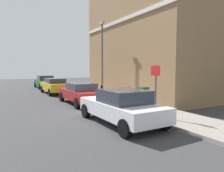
{
  "coord_description": "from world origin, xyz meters",
  "views": [
    {
      "loc": [
        -4.84,
        -9.94,
        2.3
      ],
      "look_at": [
        1.31,
        1.46,
        1.2
      ],
      "focal_mm": 33.3,
      "sensor_mm": 36.0,
      "label": 1
    }
  ],
  "objects_px": {
    "car_white": "(121,106)",
    "bollard_far_kerb": "(102,92)",
    "car_green": "(45,82)",
    "bollard_near_cabinet": "(129,94)",
    "car_red": "(81,93)",
    "street_sign": "(156,83)",
    "utility_cabinet": "(143,98)",
    "car_yellow": "(55,86)",
    "lamppost": "(102,55)"
  },
  "relations": [
    {
      "from": "car_white",
      "to": "bollard_far_kerb",
      "type": "height_order",
      "value": "car_white"
    },
    {
      "from": "car_green",
      "to": "bollard_near_cabinet",
      "type": "height_order",
      "value": "car_green"
    },
    {
      "from": "car_red",
      "to": "bollard_near_cabinet",
      "type": "distance_m",
      "value": 3.18
    },
    {
      "from": "street_sign",
      "to": "utility_cabinet",
      "type": "bearing_deg",
      "value": 68.3
    },
    {
      "from": "bollard_near_cabinet",
      "to": "car_yellow",
      "type": "bearing_deg",
      "value": 107.05
    },
    {
      "from": "car_green",
      "to": "bollard_near_cabinet",
      "type": "distance_m",
      "value": 14.61
    },
    {
      "from": "car_white",
      "to": "street_sign",
      "type": "xyz_separation_m",
      "value": [
        1.64,
        -0.2,
        0.93
      ]
    },
    {
      "from": "utility_cabinet",
      "to": "bollard_near_cabinet",
      "type": "xyz_separation_m",
      "value": [
        0.1,
        1.54,
        0.02
      ]
    },
    {
      "from": "car_red",
      "to": "utility_cabinet",
      "type": "xyz_separation_m",
      "value": [
        2.23,
        -3.7,
        -0.03
      ]
    },
    {
      "from": "car_white",
      "to": "street_sign",
      "type": "relative_size",
      "value": 1.94
    },
    {
      "from": "car_red",
      "to": "bollard_far_kerb",
      "type": "distance_m",
      "value": 1.38
    },
    {
      "from": "car_green",
      "to": "lamppost",
      "type": "relative_size",
      "value": 0.78
    },
    {
      "from": "car_white",
      "to": "utility_cabinet",
      "type": "distance_m",
      "value": 2.99
    },
    {
      "from": "bollard_near_cabinet",
      "to": "bollard_far_kerb",
      "type": "distance_m",
      "value": 2.04
    },
    {
      "from": "car_yellow",
      "to": "utility_cabinet",
      "type": "height_order",
      "value": "car_yellow"
    },
    {
      "from": "bollard_near_cabinet",
      "to": "lamppost",
      "type": "bearing_deg",
      "value": 88.9
    },
    {
      "from": "bollard_near_cabinet",
      "to": "lamppost",
      "type": "height_order",
      "value": "lamppost"
    },
    {
      "from": "car_green",
      "to": "street_sign",
      "type": "relative_size",
      "value": 1.94
    },
    {
      "from": "bollard_far_kerb",
      "to": "lamppost",
      "type": "height_order",
      "value": "lamppost"
    },
    {
      "from": "car_red",
      "to": "bollard_far_kerb",
      "type": "relative_size",
      "value": 4.17
    },
    {
      "from": "bollard_near_cabinet",
      "to": "car_green",
      "type": "bearing_deg",
      "value": 99.24
    },
    {
      "from": "bollard_near_cabinet",
      "to": "street_sign",
      "type": "bearing_deg",
      "value": -104.1
    },
    {
      "from": "car_green",
      "to": "bollard_near_cabinet",
      "type": "relative_size",
      "value": 4.29
    },
    {
      "from": "utility_cabinet",
      "to": "car_green",
      "type": "bearing_deg",
      "value": 98.01
    },
    {
      "from": "lamppost",
      "to": "car_white",
      "type": "bearing_deg",
      "value": -109.81
    },
    {
      "from": "street_sign",
      "to": "bollard_far_kerb",
      "type": "bearing_deg",
      "value": 91.45
    },
    {
      "from": "bollard_far_kerb",
      "to": "street_sign",
      "type": "height_order",
      "value": "street_sign"
    },
    {
      "from": "car_red",
      "to": "bollard_far_kerb",
      "type": "bearing_deg",
      "value": -107.22
    },
    {
      "from": "bollard_near_cabinet",
      "to": "car_white",
      "type": "bearing_deg",
      "value": -127.42
    },
    {
      "from": "car_yellow",
      "to": "car_green",
      "type": "xyz_separation_m",
      "value": [
        0.24,
        5.99,
        0.02
      ]
    },
    {
      "from": "car_green",
      "to": "car_red",
      "type": "bearing_deg",
      "value": -179.74
    },
    {
      "from": "car_yellow",
      "to": "bollard_near_cabinet",
      "type": "height_order",
      "value": "car_yellow"
    },
    {
      "from": "car_green",
      "to": "bollard_far_kerb",
      "type": "height_order",
      "value": "car_green"
    },
    {
      "from": "utility_cabinet",
      "to": "lamppost",
      "type": "xyz_separation_m",
      "value": [
        0.17,
        5.46,
        2.62
      ]
    },
    {
      "from": "car_green",
      "to": "bollard_far_kerb",
      "type": "xyz_separation_m",
      "value": [
        1.33,
        -12.65,
        -0.06
      ]
    },
    {
      "from": "car_green",
      "to": "bollard_far_kerb",
      "type": "bearing_deg",
      "value": -173.78
    },
    {
      "from": "utility_cabinet",
      "to": "street_sign",
      "type": "relative_size",
      "value": 0.5
    },
    {
      "from": "car_white",
      "to": "lamppost",
      "type": "bearing_deg",
      "value": -21.52
    },
    {
      "from": "car_white",
      "to": "car_green",
      "type": "distance_m",
      "value": 17.71
    },
    {
      "from": "car_yellow",
      "to": "bollard_near_cabinet",
      "type": "xyz_separation_m",
      "value": [
        2.58,
        -8.43,
        -0.04
      ]
    },
    {
      "from": "car_red",
      "to": "lamppost",
      "type": "height_order",
      "value": "lamppost"
    },
    {
      "from": "car_red",
      "to": "street_sign",
      "type": "relative_size",
      "value": 1.89
    },
    {
      "from": "car_green",
      "to": "utility_cabinet",
      "type": "xyz_separation_m",
      "value": [
        2.25,
        -15.96,
        -0.09
      ]
    },
    {
      "from": "car_yellow",
      "to": "car_green",
      "type": "bearing_deg",
      "value": -3.78
    },
    {
      "from": "car_white",
      "to": "bollard_near_cabinet",
      "type": "distance_m",
      "value": 4.15
    },
    {
      "from": "bollard_far_kerb",
      "to": "car_yellow",
      "type": "bearing_deg",
      "value": 103.29
    },
    {
      "from": "bollard_far_kerb",
      "to": "street_sign",
      "type": "bearing_deg",
      "value": -88.55
    },
    {
      "from": "car_yellow",
      "to": "lamppost",
      "type": "height_order",
      "value": "lamppost"
    },
    {
      "from": "car_white",
      "to": "utility_cabinet",
      "type": "bearing_deg",
      "value": -55.81
    },
    {
      "from": "bollard_near_cabinet",
      "to": "bollard_far_kerb",
      "type": "relative_size",
      "value": 1.0
    }
  ]
}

